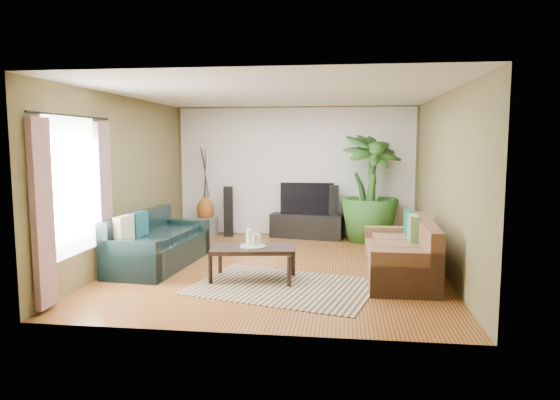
% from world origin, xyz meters
% --- Properties ---
extents(floor, '(5.50, 5.50, 0.00)m').
position_xyz_m(floor, '(0.00, 0.00, 0.00)').
color(floor, '#965F26').
rests_on(floor, ground).
extents(ceiling, '(5.50, 5.50, 0.00)m').
position_xyz_m(ceiling, '(0.00, 0.00, 2.70)').
color(ceiling, white).
rests_on(ceiling, ground).
extents(wall_back, '(5.00, 0.00, 5.00)m').
position_xyz_m(wall_back, '(0.00, 2.75, 1.35)').
color(wall_back, brown).
rests_on(wall_back, ground).
extents(wall_front, '(5.00, 0.00, 5.00)m').
position_xyz_m(wall_front, '(0.00, -2.75, 1.35)').
color(wall_front, brown).
rests_on(wall_front, ground).
extents(wall_left, '(0.00, 5.50, 5.50)m').
position_xyz_m(wall_left, '(-2.50, 0.00, 1.35)').
color(wall_left, brown).
rests_on(wall_left, ground).
extents(wall_right, '(0.00, 5.50, 5.50)m').
position_xyz_m(wall_right, '(2.50, 0.00, 1.35)').
color(wall_right, brown).
rests_on(wall_right, ground).
extents(backwall_panel, '(4.90, 0.00, 4.90)m').
position_xyz_m(backwall_panel, '(0.00, 2.74, 1.35)').
color(backwall_panel, white).
rests_on(backwall_panel, ground).
extents(window_pane, '(0.00, 1.80, 1.80)m').
position_xyz_m(window_pane, '(-2.48, -1.60, 1.40)').
color(window_pane, white).
rests_on(window_pane, ground).
extents(curtain_near, '(0.08, 0.35, 2.20)m').
position_xyz_m(curtain_near, '(-2.43, -2.35, 1.15)').
color(curtain_near, gray).
rests_on(curtain_near, ground).
extents(curtain_far, '(0.08, 0.35, 2.20)m').
position_xyz_m(curtain_far, '(-2.43, -0.85, 1.15)').
color(curtain_far, gray).
rests_on(curtain_far, ground).
extents(curtain_rod, '(0.03, 1.90, 0.03)m').
position_xyz_m(curtain_rod, '(-2.43, -1.60, 2.30)').
color(curtain_rod, black).
rests_on(curtain_rod, ground).
extents(sofa_left, '(1.09, 2.18, 0.85)m').
position_xyz_m(sofa_left, '(-1.90, -0.11, 0.42)').
color(sofa_left, black).
rests_on(sofa_left, floor).
extents(sofa_right, '(0.92, 2.02, 0.85)m').
position_xyz_m(sofa_right, '(1.81, -0.40, 0.42)').
color(sofa_right, brown).
rests_on(sofa_right, floor).
extents(area_rug, '(2.74, 2.25, 0.01)m').
position_xyz_m(area_rug, '(0.20, -1.05, 0.01)').
color(area_rug, tan).
rests_on(area_rug, floor).
extents(coffee_table, '(1.26, 0.81, 0.48)m').
position_xyz_m(coffee_table, '(-0.27, -0.75, 0.24)').
color(coffee_table, black).
rests_on(coffee_table, floor).
extents(candle_tray, '(0.37, 0.37, 0.02)m').
position_xyz_m(candle_tray, '(-0.27, -0.75, 0.49)').
color(candle_tray, '#989892').
rests_on(candle_tray, coffee_table).
extents(candle_tall, '(0.08, 0.08, 0.24)m').
position_xyz_m(candle_tall, '(-0.33, -0.72, 0.62)').
color(candle_tall, '#F2E9CC').
rests_on(candle_tall, candle_tray).
extents(candle_mid, '(0.08, 0.08, 0.18)m').
position_xyz_m(candle_mid, '(-0.23, -0.79, 0.59)').
color(candle_mid, beige).
rests_on(candle_mid, candle_tray).
extents(candle_short, '(0.08, 0.08, 0.15)m').
position_xyz_m(candle_short, '(-0.20, -0.69, 0.58)').
color(candle_short, white).
rests_on(candle_short, candle_tray).
extents(tv_stand, '(1.55, 0.70, 0.50)m').
position_xyz_m(tv_stand, '(0.27, 2.50, 0.25)').
color(tv_stand, black).
rests_on(tv_stand, floor).
extents(television, '(1.09, 0.06, 0.65)m').
position_xyz_m(television, '(0.27, 2.50, 0.82)').
color(television, black).
rests_on(television, tv_stand).
extents(speaker_left, '(0.22, 0.24, 1.04)m').
position_xyz_m(speaker_left, '(-1.38, 2.50, 0.52)').
color(speaker_left, black).
rests_on(speaker_left, floor).
extents(speaker_right, '(0.22, 0.24, 1.10)m').
position_xyz_m(speaker_right, '(0.81, 2.45, 0.55)').
color(speaker_right, black).
rests_on(speaker_right, floor).
extents(potted_plant, '(1.62, 1.62, 2.13)m').
position_xyz_m(potted_plant, '(1.52, 2.35, 1.06)').
color(potted_plant, '#24521B').
rests_on(potted_plant, floor).
extents(plant_pot, '(0.39, 0.39, 0.31)m').
position_xyz_m(plant_pot, '(1.52, 2.35, 0.15)').
color(plant_pot, black).
rests_on(plant_pot, floor).
extents(pedestal, '(0.46, 0.46, 0.38)m').
position_xyz_m(pedestal, '(-1.87, 2.50, 0.19)').
color(pedestal, gray).
rests_on(pedestal, floor).
extents(vase, '(0.35, 0.35, 0.49)m').
position_xyz_m(vase, '(-1.87, 2.50, 0.56)').
color(vase, '#99531B').
rests_on(vase, pedestal).
extents(side_table, '(0.45, 0.45, 0.47)m').
position_xyz_m(side_table, '(-1.75, 0.70, 0.24)').
color(side_table, brown).
rests_on(side_table, floor).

